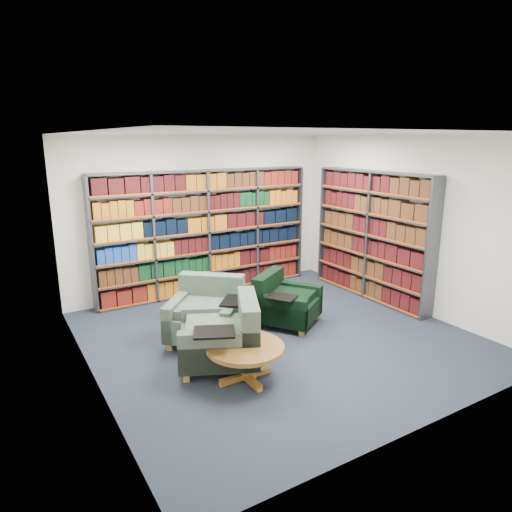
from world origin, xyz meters
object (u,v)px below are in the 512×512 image
chair_green_right (283,303)px  chair_teal_front (226,338)px  chair_teal_left (207,314)px  coffee_table (245,352)px

chair_green_right → chair_teal_front: size_ratio=0.92×
chair_teal_front → chair_green_right: bearing=28.8°
chair_teal_left → coffee_table: chair_teal_left is taller
chair_teal_left → chair_teal_front: 0.84m
chair_green_right → coffee_table: chair_green_right is taller
chair_teal_left → chair_teal_front: chair_teal_front is taller
chair_teal_front → coffee_table: bearing=-88.5°
chair_teal_left → chair_teal_front: (-0.13, -0.83, 0.00)m
chair_green_right → chair_teal_front: chair_teal_front is taller
coffee_table → chair_green_right: bearing=41.8°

